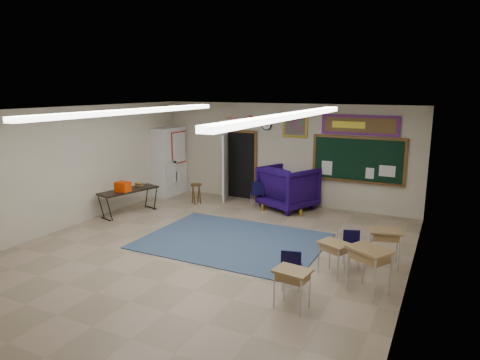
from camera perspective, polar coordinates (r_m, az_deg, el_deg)
The scene contains 25 objects.
floor at distance 9.34m, azimuth -4.38°, elevation -9.47°, with size 9.00×9.00×0.00m, color gray.
back_wall at distance 12.89m, azimuth 5.83°, elevation 3.46°, with size 8.00×0.04×3.00m, color #A6A086.
front_wall at distance 5.70m, azimuth -28.81°, elevation -9.27°, with size 8.00×0.04×3.00m, color #A6A086.
left_wall at distance 11.45m, azimuth -21.97°, elevation 1.53°, with size 0.04×9.00×3.00m, color #A6A086.
right_wall at distance 7.69m, azimuth 22.00°, elevation -3.33°, with size 0.04×9.00×3.00m, color #A6A086.
ceiling at distance 8.69m, azimuth -4.70°, elevation 9.24°, with size 8.00×9.00×0.04m, color silver.
area_rug at distance 9.89m, azimuth -0.97°, elevation -8.10°, with size 4.00×3.00×0.02m, color #30415C.
fluorescent_strips at distance 8.70m, azimuth -4.69°, elevation 8.85°, with size 3.86×6.00×0.10m, color white, non-canonical shape.
doorway at distance 13.43m, azimuth -0.44°, elevation 1.96°, with size 1.10×0.89×2.16m.
chalkboard at distance 12.27m, azimuth 15.41°, elevation 2.47°, with size 2.55×0.14×1.30m.
bulletin_board at distance 12.15m, azimuth 15.68°, elevation 7.06°, with size 2.10×0.05×0.55m.
framed_art_print at distance 12.64m, azimuth 7.35°, elevation 7.13°, with size 0.75×0.05×0.65m.
wall_clock at distance 12.96m, azimuth 3.56°, elevation 7.33°, with size 0.32×0.05×0.32m.
wall_flags at distance 13.28m, azimuth 0.12°, elevation 8.03°, with size 1.16×0.06×0.70m, color red, non-canonical shape.
storage_cabinet at distance 14.14m, azimuth -9.39°, elevation 2.48°, with size 0.59×1.25×2.20m.
wingback_armchair at distance 12.42m, azimuth 6.48°, elevation -0.98°, with size 1.34×1.38×1.26m, color #14053A.
student_chair_reading at distance 12.54m, azimuth 2.26°, elevation -1.85°, with size 0.40×0.40×0.80m, color black, non-canonical shape.
student_chair_desk_a at distance 7.62m, azimuth 6.91°, elevation -11.60°, with size 0.38×0.38×0.76m, color black, non-canonical shape.
student_chair_desk_b at distance 8.68m, azimuth 14.66°, elevation -9.03°, with size 0.36×0.36×0.71m, color black, non-canonical shape.
student_desk_front_left at distance 8.25m, azimuth 12.42°, elevation -10.00°, with size 0.66×0.60×0.65m.
student_desk_front_right at distance 8.95m, azimuth 18.74°, elevation -8.28°, with size 0.70×0.58×0.73m.
student_desk_back_left at distance 6.99m, azimuth 6.95°, elevation -13.98°, with size 0.60×0.48×0.66m.
student_desk_back_right at distance 7.69m, azimuth 16.80°, elevation -11.21°, with size 0.84×0.77×0.81m.
folding_table at distance 12.26m, azimuth -14.60°, elevation -2.68°, with size 0.97×1.77×0.96m.
wooden_stool at distance 13.02m, azimuth -5.85°, elevation -1.79°, with size 0.34×0.34×0.60m.
Camera 1 is at (4.49, -7.43, 3.44)m, focal length 32.00 mm.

